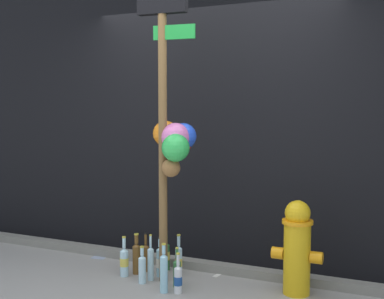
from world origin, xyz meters
TOP-DOWN VIEW (x-y plane):
  - building_wall at (0.00, 1.32)m, footprint 10.00×0.20m
  - curb_strip at (0.00, 0.91)m, footprint 8.00×0.12m
  - memorial_post at (-0.09, 0.54)m, footprint 0.52×0.46m
  - fire_hydrant at (0.98, 0.67)m, footprint 0.41×0.25m
  - bottle_0 at (0.09, 0.29)m, footprint 0.07×0.07m
  - bottle_1 at (-0.47, 0.56)m, footprint 0.07×0.07m
  - bottle_2 at (-0.27, 0.47)m, footprint 0.06×0.06m
  - bottle_3 at (-0.24, 0.59)m, footprint 0.07×0.07m
  - bottle_4 at (-0.43, 0.66)m, footprint 0.06×0.06m
  - bottle_5 at (-0.13, 0.74)m, footprint 0.07×0.07m
  - bottle_6 at (-0.03, 0.25)m, footprint 0.07×0.07m
  - bottle_7 at (-0.27, 0.78)m, footprint 0.07×0.07m
  - bottle_8 at (-0.30, 0.37)m, footprint 0.07×0.07m
  - bottle_9 at (-0.54, 0.46)m, footprint 0.08×0.08m
  - bottle_10 at (0.02, 0.41)m, footprint 0.07×0.07m
  - litter_0 at (0.22, 0.82)m, footprint 0.06×0.11m
  - litter_1 at (-1.07, 0.83)m, footprint 0.15×0.13m
  - litter_2 at (-1.25, 0.98)m, footprint 0.13×0.13m

SIDE VIEW (x-z plane):
  - litter_0 at x=0.22m, z-range 0.00..0.01m
  - litter_1 at x=-1.07m, z-range 0.00..0.01m
  - litter_2 at x=-1.25m, z-range 0.00..0.01m
  - curb_strip at x=0.00m, z-range 0.00..0.08m
  - bottle_0 at x=0.09m, z-range -0.05..0.29m
  - bottle_10 at x=0.02m, z-range -0.04..0.30m
  - bottle_5 at x=-0.13m, z-range -0.05..0.31m
  - bottle_8 at x=-0.30m, z-range -0.03..0.30m
  - bottle_9 at x=-0.54m, z-range -0.04..0.32m
  - bottle_7 at x=-0.27m, z-range -0.04..0.32m
  - bottle_4 at x=-0.43m, z-range -0.04..0.32m
  - bottle_3 at x=-0.24m, z-range -0.04..0.32m
  - bottle_1 at x=-0.47m, z-range -0.03..0.34m
  - bottle_2 at x=-0.27m, z-range -0.05..0.36m
  - bottle_6 at x=-0.03m, z-range -0.03..0.38m
  - fire_hydrant at x=0.98m, z-range 0.00..0.78m
  - memorial_post at x=-0.09m, z-range 0.08..2.75m
  - building_wall at x=0.00m, z-range 0.00..3.03m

